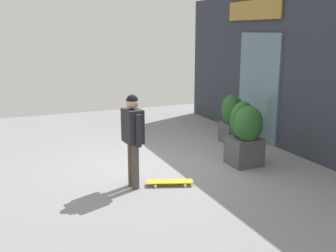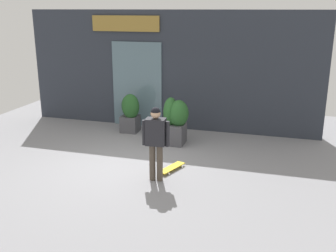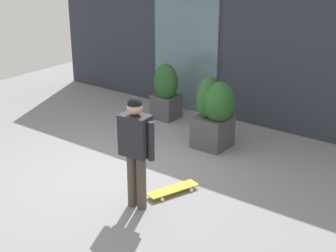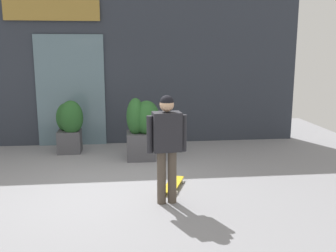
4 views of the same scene
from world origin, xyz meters
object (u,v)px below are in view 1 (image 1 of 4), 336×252
at_px(planter_box_left, 245,131).
at_px(planter_box_right, 232,117).
at_px(skateboarder, 133,132).
at_px(skateboard, 170,182).

distance_m(planter_box_left, planter_box_right, 1.71).
bearing_deg(skateboarder, skateboard, -20.58).
bearing_deg(planter_box_right, planter_box_left, -23.23).
relative_size(skateboard, planter_box_left, 0.65).
bearing_deg(planter_box_left, skateboard, -76.97).
bearing_deg(planter_box_left, skateboarder, -84.20).
distance_m(skateboarder, planter_box_right, 3.58).
height_order(skateboard, planter_box_right, planter_box_right).
distance_m(skateboarder, skateboard, 1.11).
xyz_separation_m(skateboard, planter_box_right, (-1.98, 2.46, 0.57)).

